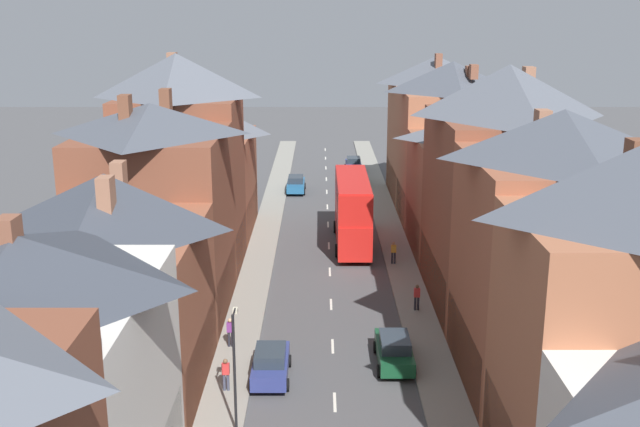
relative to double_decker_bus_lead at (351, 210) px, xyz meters
The scene contains 16 objects.
pavement_left 8.55m from the double_decker_bus_lead, 148.33° to the right, with size 2.20×104.00×0.14m, color gray.
pavement_right 6.05m from the double_decker_bus_lead, 52.10° to the right, with size 2.20×104.00×0.14m, color gray.
centre_line_dashes 7.08m from the double_decker_bus_lead, 105.99° to the right, with size 0.14×97.80×0.01m.
terrace_row_left 26.26m from the double_decker_bus_lead, 117.34° to the right, with size 8.00×64.60×14.85m.
terrace_row_right 17.87m from the double_decker_bus_lead, 61.38° to the right, with size 8.00×75.24×14.57m.
double_decker_bus_lead is the anchor object (origin of this frame).
car_near_blue 27.77m from the double_decker_bus_lead, 87.29° to the left, with size 1.90×4.10×1.68m.
car_parked_left_a 22.58m from the double_decker_bus_lead, 102.56° to the right, with size 1.90×4.10×1.65m.
car_parked_right_a 18.43m from the double_decker_bus_lead, 105.48° to the left, with size 1.90×4.46×1.67m.
car_mid_black 20.57m from the double_decker_bus_lead, 86.33° to the right, with size 1.90×4.36×1.64m.
car_parked_left_b 21.57m from the double_decker_bus_lead, 86.51° to the left, with size 1.90×4.58×1.68m.
pedestrian_mid_left 24.43m from the double_decker_bus_lead, 106.48° to the right, with size 0.36×0.22×1.61m.
pedestrian_mid_right 20.00m from the double_decker_bus_lead, 111.36° to the right, with size 0.36×0.22×1.61m.
pedestrian_far_left 14.00m from the double_decker_bus_lead, 76.13° to the right, with size 0.36×0.22×1.61m.
pedestrian_far_right 5.87m from the double_decker_bus_lead, 60.57° to the right, with size 0.36×0.22×1.61m.
street_lamp 27.52m from the double_decker_bus_lead, 102.68° to the right, with size 0.20×1.12×5.50m.
Camera 1 is at (-0.68, -13.11, 17.42)m, focal length 42.00 mm.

